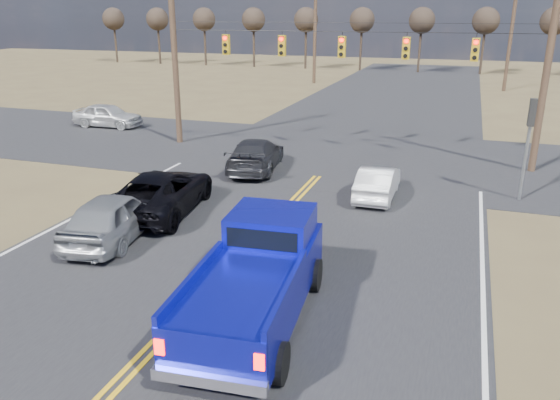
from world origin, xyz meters
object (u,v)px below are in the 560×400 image
(pickup_truck, at_px, (257,278))
(cross_car_west, at_px, (108,115))
(black_suv, at_px, (161,192))
(white_car_queue, at_px, (378,182))
(dgrey_car_queue, at_px, (256,155))
(silver_suv, at_px, (113,216))

(pickup_truck, bearing_deg, cross_car_west, 128.13)
(black_suv, relative_size, cross_car_west, 1.26)
(white_car_queue, bearing_deg, dgrey_car_queue, -20.60)
(black_suv, xyz_separation_m, cross_car_west, (-11.14, 12.43, -0.02))
(pickup_truck, xyz_separation_m, silver_suv, (-6.04, 3.03, -0.31))
(silver_suv, height_order, black_suv, silver_suv)
(black_suv, bearing_deg, white_car_queue, -157.70)
(black_suv, height_order, white_car_queue, black_suv)
(dgrey_car_queue, bearing_deg, black_suv, 69.34)
(black_suv, bearing_deg, pickup_truck, 128.18)
(black_suv, bearing_deg, dgrey_car_queue, -108.56)
(silver_suv, bearing_deg, cross_car_west, -62.78)
(pickup_truck, relative_size, silver_suv, 1.34)
(pickup_truck, height_order, black_suv, pickup_truck)
(silver_suv, xyz_separation_m, dgrey_car_queue, (1.34, 8.99, -0.06))
(pickup_truck, relative_size, cross_car_west, 1.41)
(dgrey_car_queue, relative_size, cross_car_west, 1.14)
(pickup_truck, distance_m, white_car_queue, 9.94)
(white_car_queue, relative_size, cross_car_west, 0.88)
(black_suv, relative_size, white_car_queue, 1.43)
(black_suv, distance_m, white_car_queue, 8.23)
(pickup_truck, distance_m, black_suv, 8.25)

